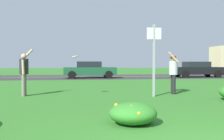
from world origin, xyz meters
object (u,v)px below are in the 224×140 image
object	(u,v)px
sign_post_near_path	(154,53)
frisbee_white	(75,57)
person_catcher_red_cap_gray_shirt	(173,71)
car_dark_green_center_left	(90,70)
car_black_center_right	(197,69)
person_thrower_dark_shirt	(24,70)

from	to	relation	value
sign_post_near_path	frisbee_white	distance (m)	3.03
person_catcher_red_cap_gray_shirt	frisbee_white	bearing A→B (deg)	-179.58
car_dark_green_center_left	car_black_center_right	size ratio (longest dim) A/B	1.00
frisbee_white	car_dark_green_center_left	distance (m)	11.67
frisbee_white	person_thrower_dark_shirt	bearing A→B (deg)	172.86
person_thrower_dark_shirt	car_black_center_right	bearing A→B (deg)	41.02
person_catcher_red_cap_gray_shirt	car_dark_green_center_left	size ratio (longest dim) A/B	0.39
sign_post_near_path	car_black_center_right	world-z (taller)	sign_post_near_path
frisbee_white	car_dark_green_center_left	world-z (taller)	frisbee_white
frisbee_white	car_black_center_right	xyz separation A→B (m)	(11.06, 11.60, -0.80)
sign_post_near_path	person_thrower_dark_shirt	xyz separation A→B (m)	(-4.95, 0.83, -0.67)
car_dark_green_center_left	car_black_center_right	xyz separation A→B (m)	(10.01, 0.00, 0.00)
person_thrower_dark_shirt	frisbee_white	size ratio (longest dim) A/B	6.79
person_catcher_red_cap_gray_shirt	car_dark_green_center_left	xyz separation A→B (m)	(-2.95, 11.57, -0.23)
car_black_center_right	sign_post_near_path	bearing A→B (deg)	-123.59
car_dark_green_center_left	person_thrower_dark_shirt	bearing A→B (deg)	-104.99
person_thrower_dark_shirt	car_black_center_right	world-z (taller)	person_thrower_dark_shirt
sign_post_near_path	person_catcher_red_cap_gray_shirt	world-z (taller)	sign_post_near_path
sign_post_near_path	person_catcher_red_cap_gray_shirt	size ratio (longest dim) A/B	1.58
car_dark_green_center_left	car_black_center_right	bearing A→B (deg)	0.00
person_catcher_red_cap_gray_shirt	car_black_center_right	xyz separation A→B (m)	(7.06, 11.57, -0.23)
sign_post_near_path	person_catcher_red_cap_gray_shirt	bearing A→B (deg)	30.85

